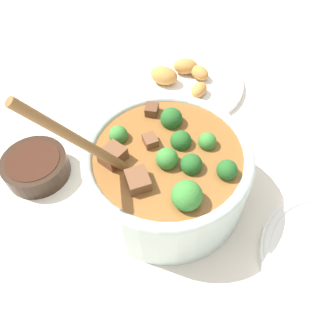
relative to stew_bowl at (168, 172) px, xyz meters
name	(u,v)px	position (x,y,z in m)	size (l,w,h in m)	color
ground_plane	(168,194)	(0.00, 0.00, -0.06)	(4.00, 4.00, 0.00)	silver
stew_bowl	(168,172)	(0.00, 0.00, 0.00)	(0.24, 0.28, 0.25)	#B2C6BC
condiment_bowl	(36,166)	(0.10, 0.20, -0.04)	(0.10, 0.10, 0.04)	black
food_plate	(187,82)	(0.24, -0.11, -0.05)	(0.22, 0.22, 0.05)	white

